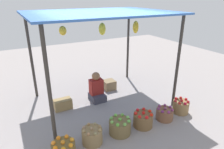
% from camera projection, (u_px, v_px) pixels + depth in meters
% --- Properties ---
extents(ground_plane, '(14.00, 14.00, 0.00)m').
position_uv_depth(ground_plane, '(102.00, 100.00, 5.33)').
color(ground_plane, gray).
extents(market_stall_structure, '(3.25, 2.46, 2.27)m').
position_uv_depth(market_stall_structure, '(100.00, 19.00, 4.55)').
color(market_stall_structure, '#38332D').
rests_on(market_stall_structure, ground).
extents(vendor_person, '(0.36, 0.44, 0.78)m').
position_uv_depth(vendor_person, '(97.00, 90.00, 5.27)').
color(vendor_person, '#3C3C4B').
rests_on(vendor_person, ground).
extents(basket_oranges, '(0.41, 0.41, 0.33)m').
position_uv_depth(basket_oranges, '(64.00, 149.00, 3.46)').
color(basket_oranges, brown).
rests_on(basket_oranges, ground).
extents(basket_potatoes, '(0.39, 0.39, 0.35)m').
position_uv_depth(basket_potatoes, '(92.00, 136.00, 3.76)').
color(basket_potatoes, olive).
rests_on(basket_potatoes, ground).
extents(basket_green_apples, '(0.44, 0.44, 0.36)m').
position_uv_depth(basket_green_apples, '(120.00, 126.00, 4.03)').
color(basket_green_apples, brown).
rests_on(basket_green_apples, ground).
extents(basket_red_tomatoes, '(0.41, 0.41, 0.36)m').
position_uv_depth(basket_red_tomatoes, '(143.00, 120.00, 4.25)').
color(basket_red_tomatoes, brown).
rests_on(basket_red_tomatoes, ground).
extents(basket_purple_onions, '(0.38, 0.38, 0.30)m').
position_uv_depth(basket_purple_onions, '(165.00, 114.00, 4.50)').
color(basket_purple_onions, brown).
rests_on(basket_purple_onions, ground).
extents(basket_red_apples, '(0.37, 0.37, 0.35)m').
position_uv_depth(basket_red_apples, '(181.00, 106.00, 4.75)').
color(basket_red_apples, olive).
rests_on(basket_red_apples, ground).
extents(wooden_crate_near_vendor, '(0.42, 0.25, 0.25)m').
position_uv_depth(wooden_crate_near_vendor, '(63.00, 104.00, 4.91)').
color(wooden_crate_near_vendor, '#967A4A').
rests_on(wooden_crate_near_vendor, ground).
extents(wooden_crate_stacked_rear, '(0.33, 0.32, 0.27)m').
position_uv_depth(wooden_crate_stacked_rear, '(109.00, 85.00, 5.94)').
color(wooden_crate_stacked_rear, olive).
rests_on(wooden_crate_stacked_rear, ground).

